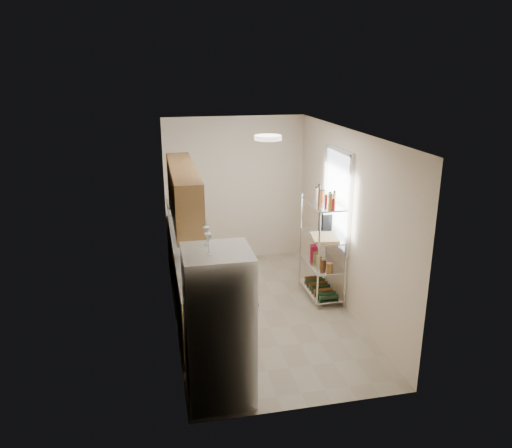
{
  "coord_description": "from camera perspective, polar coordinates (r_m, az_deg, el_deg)",
  "views": [
    {
      "loc": [
        -1.46,
        -6.39,
        3.44
      ],
      "look_at": [
        -0.04,
        0.25,
        1.26
      ],
      "focal_mm": 35.0,
      "sensor_mm": 36.0,
      "label": 1
    }
  ],
  "objects": [
    {
      "name": "room",
      "position": [
        6.9,
        0.72,
        -0.32
      ],
      "size": [
        2.52,
        4.42,
        2.62
      ],
      "color": "#ABA18B",
      "rests_on": "ground"
    },
    {
      "name": "counter_run",
      "position": [
        7.48,
        -6.98,
        -5.93
      ],
      "size": [
        0.63,
        3.51,
        0.9
      ],
      "color": "tan",
      "rests_on": "ground"
    },
    {
      "name": "upper_cabinets",
      "position": [
        6.71,
        -8.3,
        3.5
      ],
      "size": [
        0.33,
        2.2,
        0.72
      ],
      "primitive_type": "cube",
      "color": "tan",
      "rests_on": "room"
    },
    {
      "name": "range_hood",
      "position": [
        7.59,
        -8.18,
        1.9
      ],
      "size": [
        0.5,
        0.6,
        0.12
      ],
      "primitive_type": "cube",
      "color": "#B7BABC",
      "rests_on": "room"
    },
    {
      "name": "window",
      "position": [
        7.5,
        9.31,
        2.92
      ],
      "size": [
        0.06,
        1.0,
        1.46
      ],
      "primitive_type": "cube",
      "color": "white",
      "rests_on": "room"
    },
    {
      "name": "bakers_rack",
      "position": [
        7.5,
        7.72,
        -0.52
      ],
      "size": [
        0.45,
        0.9,
        1.73
      ],
      "color": "silver",
      "rests_on": "ground"
    },
    {
      "name": "ceiling_dome",
      "position": [
        6.33,
        1.37,
        9.84
      ],
      "size": [
        0.34,
        0.34,
        0.05
      ],
      "primitive_type": "cylinder",
      "color": "white",
      "rests_on": "room"
    },
    {
      "name": "refrigerator",
      "position": [
        5.32,
        -4.28,
        -11.57
      ],
      "size": [
        0.69,
        0.69,
        1.68
      ],
      "primitive_type": "cube",
      "color": "white",
      "rests_on": "ground"
    },
    {
      "name": "wine_glass_a",
      "position": [
        5.09,
        -5.69,
        -1.41
      ],
      "size": [
        0.07,
        0.07,
        0.2
      ],
      "primitive_type": null,
      "color": "silver",
      "rests_on": "refrigerator"
    },
    {
      "name": "wine_glass_b",
      "position": [
        4.83,
        -5.46,
        -2.31
      ],
      "size": [
        0.08,
        0.08,
        0.22
      ],
      "primitive_type": null,
      "color": "silver",
      "rests_on": "refrigerator"
    },
    {
      "name": "rice_cooker",
      "position": [
        6.94,
        -7.42,
        -2.96
      ],
      "size": [
        0.26,
        0.26,
        0.21
      ],
      "primitive_type": "cylinder",
      "color": "white",
      "rests_on": "counter_run"
    },
    {
      "name": "frying_pan_large",
      "position": [
        7.61,
        -7.62,
        -1.74
      ],
      "size": [
        0.34,
        0.34,
        0.04
      ],
      "primitive_type": "cylinder",
      "rotation": [
        0.0,
        0.0,
        0.39
      ],
      "color": "black",
      "rests_on": "counter_run"
    },
    {
      "name": "frying_pan_small",
      "position": [
        7.8,
        -7.85,
        -1.26
      ],
      "size": [
        0.28,
        0.28,
        0.04
      ],
      "primitive_type": "cylinder",
      "rotation": [
        0.0,
        0.0,
        0.65
      ],
      "color": "black",
      "rests_on": "counter_run"
    },
    {
      "name": "cutting_board",
      "position": [
        7.37,
        7.83,
        -1.53
      ],
      "size": [
        0.43,
        0.52,
        0.03
      ],
      "primitive_type": "cube",
      "rotation": [
        0.0,
        0.0,
        -0.16
      ],
      "color": "tan",
      "rests_on": "bakers_rack"
    },
    {
      "name": "espresso_machine",
      "position": [
        7.84,
        7.92,
        0.52
      ],
      "size": [
        0.15,
        0.22,
        0.26
      ],
      "primitive_type": "cube",
      "rotation": [
        0.0,
        0.0,
        -0.02
      ],
      "color": "black",
      "rests_on": "bakers_rack"
    },
    {
      "name": "storage_bag",
      "position": [
        7.94,
        6.62,
        -3.02
      ],
      "size": [
        0.12,
        0.16,
        0.16
      ],
      "primitive_type": "cube",
      "rotation": [
        0.0,
        0.0,
        -0.19
      ],
      "color": "maroon",
      "rests_on": "bakers_rack"
    }
  ]
}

